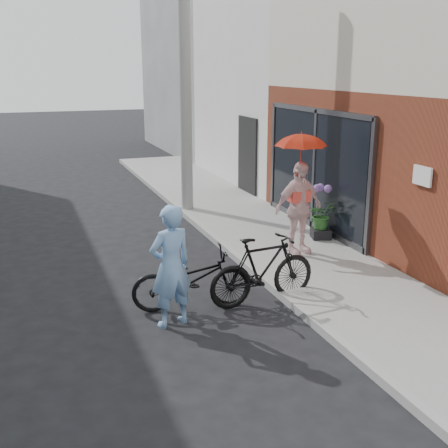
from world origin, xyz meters
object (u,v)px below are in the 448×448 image
bike_left (191,279)px  kimono_woman (299,208)px  officer (171,266)px  planter (321,233)px  utility_pole (185,64)px  bike_right (263,270)px

bike_left → kimono_woman: 2.91m
officer → planter: (3.77, 2.51, -0.64)m
utility_pole → kimono_woman: utility_pole is taller
officer → planter: 4.58m
utility_pole → kimono_woman: size_ratio=4.10×
officer → utility_pole: bearing=-124.3°
kimono_woman → utility_pole: bearing=92.5°
utility_pole → bike_right: (-0.50, -5.56, -2.97)m
bike_right → utility_pole: bearing=-10.9°
bike_left → kimono_woman: (2.48, 1.43, 0.52)m
utility_pole → planter: utility_pole is taller
bike_left → bike_right: size_ratio=0.99×
bike_right → planter: size_ratio=4.78×
bike_left → planter: size_ratio=4.75×
planter → bike_right: bearing=-135.5°
utility_pole → planter: 4.99m
bike_right → kimono_woman: size_ratio=1.03×
officer → bike_right: size_ratio=0.98×
officer → bike_right: 1.54m
utility_pole → bike_right: size_ratio=4.00×
utility_pole → officer: (-1.98, -5.81, -2.64)m
utility_pole → officer: size_ratio=4.09×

